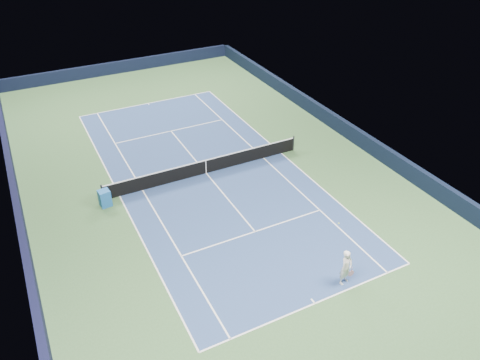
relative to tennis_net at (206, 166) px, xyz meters
name	(u,v)px	position (x,y,z in m)	size (l,w,h in m)	color
ground	(206,173)	(0.00, 0.00, -0.50)	(40.00, 40.00, 0.00)	#345830
wall_far	(121,67)	(0.00, 19.82, 0.05)	(22.00, 0.35, 1.10)	black
wall_right	(346,129)	(10.82, 0.00, 0.05)	(0.35, 40.00, 1.10)	black
wall_left	(19,214)	(-10.82, 0.00, 0.05)	(0.35, 40.00, 1.10)	black
court_surface	(206,173)	(0.00, 0.00, -0.50)	(10.97, 23.77, 0.01)	navy
baseline_far	(148,103)	(0.00, 11.88, -0.50)	(10.97, 0.08, 0.00)	white
baseline_near	(315,303)	(0.00, -11.88, -0.50)	(10.97, 0.08, 0.00)	white
sideline_doubles_right	(281,153)	(5.49, 0.00, -0.50)	(0.08, 23.77, 0.00)	white
sideline_doubles_left	(120,196)	(-5.49, 0.00, -0.50)	(0.08, 23.77, 0.00)	white
sideline_singles_right	(263,158)	(4.12, 0.00, -0.50)	(0.08, 23.77, 0.00)	white
sideline_singles_left	(143,190)	(-4.12, 0.00, -0.50)	(0.08, 23.77, 0.00)	white
service_line_far	(171,131)	(0.00, 6.40, -0.50)	(8.23, 0.08, 0.00)	white
service_line_near	(255,232)	(0.00, -6.40, -0.50)	(8.23, 0.08, 0.00)	white
center_service_line	(206,173)	(0.00, 0.00, -0.50)	(0.08, 12.80, 0.00)	white
center_mark_far	(149,104)	(0.00, 11.73, -0.50)	(0.08, 0.30, 0.00)	white
center_mark_near	(313,301)	(0.00, -11.73, -0.50)	(0.08, 0.30, 0.00)	white
tennis_net	(206,166)	(0.00, 0.00, 0.00)	(12.90, 0.10, 1.07)	black
sponsor_cube	(105,198)	(-6.40, -0.54, -0.01)	(0.67, 0.63, 1.00)	#1B5AA7
tennis_player	(346,267)	(1.91, -11.42, 0.42)	(0.87, 1.34, 2.73)	white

